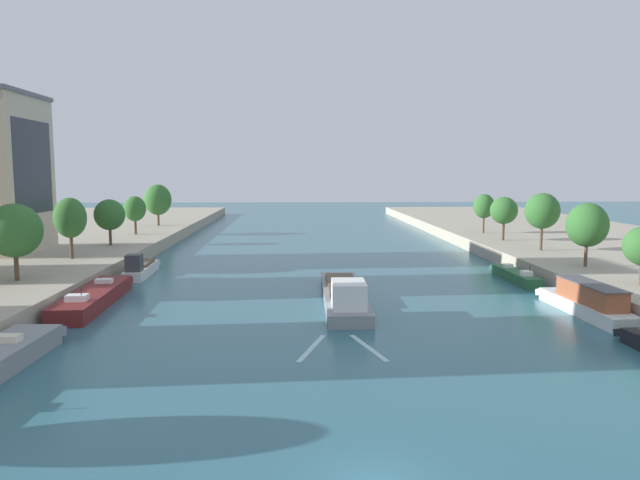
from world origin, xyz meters
name	(u,v)px	position (x,y,z in m)	size (l,w,h in m)	color
quay_right	(623,252)	(39.58, 55.00, 0.86)	(36.00, 170.00, 1.71)	#A89E89
barge_midriver	(344,294)	(1.24, 29.81, 0.86)	(3.71, 19.70, 2.93)	gray
wake_behind_barge	(340,348)	(-0.05, 17.06, 0.01)	(5.60, 5.93, 0.03)	#A0CCD6
moored_boat_left_end	(94,297)	(-19.83, 30.26, 0.68)	(3.40, 15.72, 2.41)	maroon
moored_boat_left_midway	(141,268)	(-19.60, 44.63, 0.81)	(2.36, 10.56, 2.71)	silver
moored_boat_right_gap_after	(587,301)	(19.95, 25.11, 1.09)	(2.80, 12.56, 2.62)	silver
moored_boat_right_end	(515,275)	(19.68, 39.79, 0.57)	(1.83, 10.69, 2.16)	#235633
tree_left_past_mid	(14,231)	(-27.23, 32.66, 6.10)	(4.65, 4.65, 6.74)	brown
tree_left_second	(70,218)	(-27.36, 45.94, 6.17)	(3.45, 3.45, 6.68)	brown
tree_left_nearest	(110,215)	(-26.81, 57.93, 5.65)	(3.89, 3.89, 5.94)	brown
tree_left_by_lamp	(135,209)	(-27.17, 71.52, 5.58)	(3.34, 3.34, 5.80)	brown
tree_left_end_of_row	(158,200)	(-27.08, 86.44, 6.25)	(4.72, 4.72, 7.25)	brown
tree_right_end_of_row	(587,225)	(26.21, 38.14, 5.90)	(4.08, 4.08, 6.39)	brown
tree_right_midway	(542,211)	(26.86, 50.61, 6.48)	(4.10, 4.10, 6.94)	brown
tree_right_nearest	(504,211)	(25.95, 61.26, 5.84)	(3.74, 3.74, 6.02)	brown
tree_right_second	(484,206)	(26.33, 71.16, 5.87)	(3.23, 3.23, 6.04)	brown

